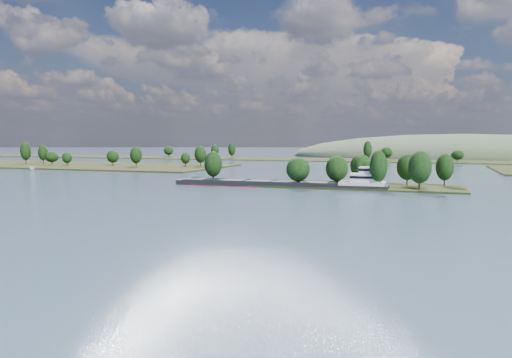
% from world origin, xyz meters
% --- Properties ---
extents(ground, '(1800.00, 1800.00, 0.00)m').
position_xyz_m(ground, '(0.00, 120.00, 0.00)').
color(ground, '#3A4C64').
rests_on(ground, ground).
extents(tree_island, '(100.00, 31.26, 14.25)m').
position_xyz_m(tree_island, '(6.81, 178.78, 4.14)').
color(tree_island, black).
rests_on(tree_island, ground).
extents(left_bank, '(300.00, 80.00, 16.26)m').
position_xyz_m(left_bank, '(-228.15, 260.01, 0.91)').
color(left_bank, black).
rests_on(left_bank, ground).
extents(back_shoreline, '(900.00, 60.00, 16.48)m').
position_xyz_m(back_shoreline, '(8.24, 399.82, 0.69)').
color(back_shoreline, black).
rests_on(back_shoreline, ground).
extents(hill_west, '(320.00, 160.00, 44.00)m').
position_xyz_m(hill_west, '(60.00, 500.00, 0.00)').
color(hill_west, '#405137').
rests_on(hill_west, ground).
extents(cargo_barge, '(78.78, 11.33, 10.63)m').
position_xyz_m(cargo_barge, '(-9.12, 170.10, 1.34)').
color(cargo_barge, black).
rests_on(cargo_barge, ground).
extents(motorboat, '(7.05, 6.02, 2.63)m').
position_xyz_m(motorboat, '(-167.15, 210.49, 1.32)').
color(motorboat, silver).
rests_on(motorboat, ground).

